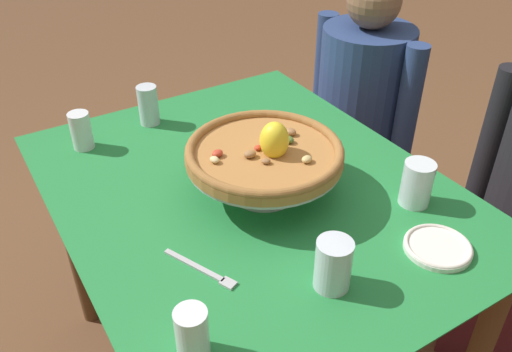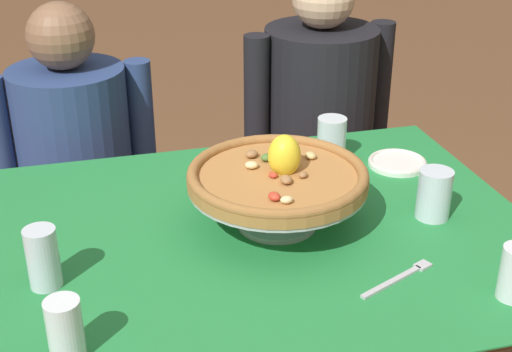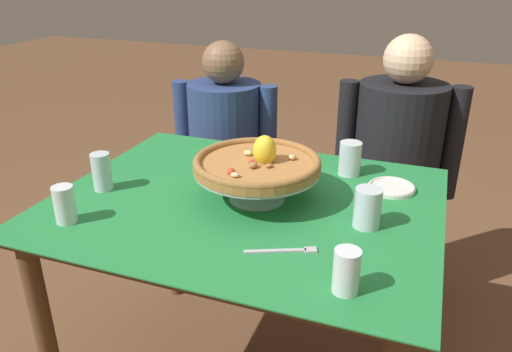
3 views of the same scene
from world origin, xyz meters
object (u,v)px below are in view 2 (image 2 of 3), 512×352
object	(u,v)px
pizza	(278,175)
diner_left	(80,192)
water_glass_side_right	(434,197)
side_plate	(397,162)
water_glass_front_left	(65,332)
dinner_fork	(401,277)
diner_right	(317,149)
pizza_stand	(277,195)
water_glass_back_right	(331,142)
water_glass_side_left	(43,261)

from	to	relation	value
pizza	diner_left	xyz separation A→B (m)	(-0.43, 0.71, -0.34)
water_glass_side_right	side_plate	bearing A→B (deg)	81.38
diner_left	water_glass_front_left	bearing A→B (deg)	-91.91
pizza	diner_left	size ratio (longest dim) A/B	0.35
water_glass_side_right	dinner_fork	world-z (taller)	water_glass_side_right
dinner_fork	diner_right	world-z (taller)	diner_right
pizza_stand	diner_left	size ratio (longest dim) A/B	0.34
water_glass_back_right	water_glass_front_left	xyz separation A→B (m)	(-0.70, -0.63, -0.00)
water_glass_back_right	diner_left	size ratio (longest dim) A/B	0.10
side_plate	dinner_fork	size ratio (longest dim) A/B	0.84
pizza	side_plate	size ratio (longest dim) A/B	2.59
side_plate	diner_right	bearing A→B (deg)	93.15
pizza	diner_left	world-z (taller)	diner_left
water_glass_side_right	diner_left	size ratio (longest dim) A/B	0.10
water_glass_back_right	side_plate	world-z (taller)	water_glass_back_right
water_glass_front_left	diner_right	size ratio (longest dim) A/B	0.09
water_glass_front_left	water_glass_back_right	bearing A→B (deg)	41.97
side_plate	diner_right	distance (m)	0.56
pizza_stand	water_glass_back_right	world-z (taller)	water_glass_back_right
water_glass_side_right	pizza_stand	bearing A→B (deg)	170.95
pizza	side_plate	world-z (taller)	pizza
water_glass_front_left	water_glass_side_right	bearing A→B (deg)	18.72
water_glass_back_right	side_plate	distance (m)	0.18
water_glass_side_left	dinner_fork	distance (m)	0.69
water_glass_front_left	dinner_fork	world-z (taller)	water_glass_front_left
pizza	water_glass_side_right	world-z (taller)	pizza
water_glass_side_right	side_plate	xyz separation A→B (m)	(0.04, 0.27, -0.04)
pizza	dinner_fork	distance (m)	0.34
pizza_stand	pizza	distance (m)	0.05
pizza_stand	diner_right	size ratio (longest dim) A/B	0.32
water_glass_front_left	water_glass_side_left	xyz separation A→B (m)	(-0.04, 0.22, 0.01)
side_plate	diner_right	xyz separation A→B (m)	(-0.03, 0.53, -0.19)
pizza_stand	water_glass_side_left	size ratio (longest dim) A/B	3.13
pizza_stand	dinner_fork	xyz separation A→B (m)	(0.18, -0.26, -0.07)
water_glass_side_left	water_glass_back_right	bearing A→B (deg)	29.00
pizza	water_glass_front_left	world-z (taller)	pizza
water_glass_back_right	dinner_fork	xyz separation A→B (m)	(-0.06, -0.56, -0.05)
pizza_stand	side_plate	world-z (taller)	pizza_stand
water_glass_front_left	water_glass_side_right	xyz separation A→B (m)	(0.81, 0.27, -0.00)
water_glass_side_left	pizza	bearing A→B (deg)	12.58
dinner_fork	pizza_stand	bearing A→B (deg)	123.58
water_glass_back_right	water_glass_side_right	world-z (taller)	water_glass_back_right
water_glass_side_right	water_glass_side_left	world-z (taller)	water_glass_side_left
water_glass_side_right	dinner_fork	xyz separation A→B (m)	(-0.17, -0.21, -0.05)
water_glass_side_right	diner_right	distance (m)	0.83
water_glass_side_right	water_glass_side_left	size ratio (longest dim) A/B	0.93
diner_right	pizza	bearing A→B (deg)	-115.89
water_glass_side_left	diner_right	distance (m)	1.23
water_glass_back_right	diner_right	world-z (taller)	diner_right
pizza	water_glass_side_left	xyz separation A→B (m)	(-0.50, -0.11, -0.07)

